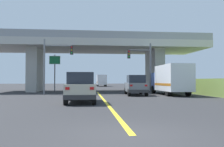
# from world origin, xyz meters

# --- Properties ---
(ground) EXTENTS (160.00, 160.00, 0.00)m
(ground) POSITION_xyz_m (0.00, 26.99, 0.00)
(ground) COLOR #2B2B2D
(overpass_bridge) EXTENTS (29.41, 9.18, 7.58)m
(overpass_bridge) POSITION_xyz_m (0.00, 26.99, 5.41)
(overpass_bridge) COLOR #B7B5AD
(overpass_bridge) RESTS_ON ground
(lane_divider_stripe) EXTENTS (0.20, 24.29, 0.01)m
(lane_divider_stripe) POSITION_xyz_m (0.00, 12.15, 0.00)
(lane_divider_stripe) COLOR yellow
(lane_divider_stripe) RESTS_ON ground
(suv_lead) EXTENTS (1.96, 4.63, 2.02)m
(suv_lead) POSITION_xyz_m (-1.69, 9.89, 1.01)
(suv_lead) COLOR #B7B29E
(suv_lead) RESTS_ON ground
(suv_crossing) EXTENTS (2.21, 4.94, 2.02)m
(suv_crossing) POSITION_xyz_m (3.60, 17.43, 1.01)
(suv_crossing) COLOR slate
(suv_crossing) RESTS_ON ground
(box_truck) EXTENTS (2.33, 7.22, 3.05)m
(box_truck) POSITION_xyz_m (7.31, 17.53, 1.61)
(box_truck) COLOR navy
(box_truck) RESTS_ON ground
(traffic_signal_nearside) EXTENTS (2.77, 0.36, 5.76)m
(traffic_signal_nearside) POSITION_xyz_m (5.04, 20.24, 3.59)
(traffic_signal_nearside) COLOR #56595E
(traffic_signal_nearside) RESTS_ON ground
(traffic_signal_farside) EXTENTS (3.18, 0.36, 5.99)m
(traffic_signal_farside) POSITION_xyz_m (-4.91, 19.88, 3.80)
(traffic_signal_farside) COLOR slate
(traffic_signal_farside) RESTS_ON ground
(highway_sign) EXTENTS (1.42, 0.17, 4.83)m
(highway_sign) POSITION_xyz_m (-5.48, 24.86, 3.51)
(highway_sign) COLOR #56595E
(highway_sign) RESTS_ON ground
(semi_truck_distant) EXTENTS (2.33, 6.61, 2.87)m
(semi_truck_distant) POSITION_xyz_m (2.21, 53.85, 1.53)
(semi_truck_distant) COLOR silver
(semi_truck_distant) RESTS_ON ground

